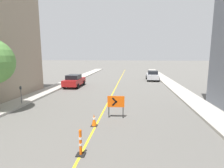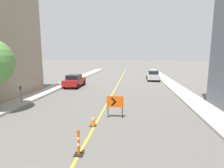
{
  "view_description": "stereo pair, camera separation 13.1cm",
  "coord_description": "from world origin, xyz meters",
  "px_view_note": "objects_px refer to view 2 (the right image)",
  "views": [
    {
      "loc": [
        2.03,
        6.96,
        4.01
      ],
      "look_at": [
        -0.08,
        25.22,
        1.0
      ],
      "focal_mm": 28.0,
      "sensor_mm": 36.0,
      "label": 1
    },
    {
      "loc": [
        2.16,
        6.98,
        4.01
      ],
      "look_at": [
        -0.08,
        25.22,
        1.0
      ],
      "focal_mm": 28.0,
      "sensor_mm": 36.0,
      "label": 2
    }
  ],
  "objects_px": {
    "arrow_barricade_primary": "(115,103)",
    "traffic_cone_third": "(93,120)",
    "delineator_post_rear": "(79,144)",
    "parked_car_curb_near": "(75,81)",
    "parking_meter_near_curb": "(21,91)",
    "parked_car_curb_mid": "(153,75)"
  },
  "relations": [
    {
      "from": "parked_car_curb_mid",
      "to": "delineator_post_rear",
      "type": "bearing_deg",
      "value": -100.5
    },
    {
      "from": "traffic_cone_third",
      "to": "parked_car_curb_mid",
      "type": "distance_m",
      "value": 20.18
    },
    {
      "from": "delineator_post_rear",
      "to": "arrow_barricade_primary",
      "type": "bearing_deg",
      "value": 77.17
    },
    {
      "from": "arrow_barricade_primary",
      "to": "delineator_post_rear",
      "type": "bearing_deg",
      "value": -106.64
    },
    {
      "from": "traffic_cone_third",
      "to": "delineator_post_rear",
      "type": "height_order",
      "value": "delineator_post_rear"
    },
    {
      "from": "parked_car_curb_near",
      "to": "arrow_barricade_primary",
      "type": "bearing_deg",
      "value": -59.31
    },
    {
      "from": "delineator_post_rear",
      "to": "parked_car_curb_mid",
      "type": "relative_size",
      "value": 0.25
    },
    {
      "from": "arrow_barricade_primary",
      "to": "parked_car_curb_mid",
      "type": "xyz_separation_m",
      "value": [
        4.3,
        17.97,
        -0.23
      ]
    },
    {
      "from": "arrow_barricade_primary",
      "to": "parked_car_curb_near",
      "type": "bearing_deg",
      "value": 117.01
    },
    {
      "from": "arrow_barricade_primary",
      "to": "traffic_cone_third",
      "type": "bearing_deg",
      "value": -131.11
    },
    {
      "from": "traffic_cone_third",
      "to": "delineator_post_rear",
      "type": "bearing_deg",
      "value": -88.02
    },
    {
      "from": "traffic_cone_third",
      "to": "parked_car_curb_mid",
      "type": "bearing_deg",
      "value": 74.41
    },
    {
      "from": "arrow_barricade_primary",
      "to": "parked_car_curb_mid",
      "type": "relative_size",
      "value": 0.33
    },
    {
      "from": "delineator_post_rear",
      "to": "parking_meter_near_curb",
      "type": "relative_size",
      "value": 0.77
    },
    {
      "from": "arrow_barricade_primary",
      "to": "parked_car_curb_near",
      "type": "height_order",
      "value": "parked_car_curb_near"
    },
    {
      "from": "parking_meter_near_curb",
      "to": "parked_car_curb_near",
      "type": "bearing_deg",
      "value": 80.59
    },
    {
      "from": "delineator_post_rear",
      "to": "parked_car_curb_near",
      "type": "height_order",
      "value": "parked_car_curb_near"
    },
    {
      "from": "arrow_barricade_primary",
      "to": "parked_car_curb_near",
      "type": "distance_m",
      "value": 12.49
    },
    {
      "from": "parked_car_curb_mid",
      "to": "parking_meter_near_curb",
      "type": "bearing_deg",
      "value": -124.38
    },
    {
      "from": "parking_meter_near_curb",
      "to": "arrow_barricade_primary",
      "type": "bearing_deg",
      "value": -14.02
    },
    {
      "from": "delineator_post_rear",
      "to": "parking_meter_near_curb",
      "type": "height_order",
      "value": "parking_meter_near_curb"
    },
    {
      "from": "delineator_post_rear",
      "to": "parked_car_curb_mid",
      "type": "bearing_deg",
      "value": 76.66
    }
  ]
}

